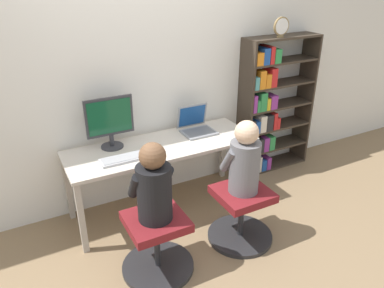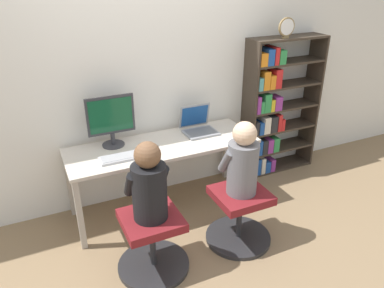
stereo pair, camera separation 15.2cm
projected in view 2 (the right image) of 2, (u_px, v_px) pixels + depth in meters
ground_plane at (177, 224)px, 3.56m from camera, size 14.00×14.00×0.00m
wall_back at (146, 73)px, 3.56m from camera, size 10.00×0.05×2.60m
desk at (163, 151)px, 3.54m from camera, size 1.79×0.62×0.71m
desktop_monitor at (111, 120)px, 3.38m from camera, size 0.44×0.21×0.48m
laptop at (199, 127)px, 3.75m from camera, size 0.32×0.30×0.26m
keyboard at (123, 157)px, 3.24m from camera, size 0.39×0.16×0.03m
computer_mouse_by_keyboard at (152, 152)px, 3.32m from camera, size 0.06×0.10×0.04m
office_chair_left at (152, 242)px, 2.95m from camera, size 0.58×0.58×0.50m
office_chair_right at (239, 216)px, 3.26m from camera, size 0.58×0.58×0.50m
person_at_monitor at (149, 185)px, 2.72m from camera, size 0.32×0.29×0.62m
person_at_laptop at (243, 161)px, 3.03m from camera, size 0.31×0.29×0.63m
bookshelf at (273, 111)px, 4.19m from camera, size 0.90×0.27×1.55m
desk_clock at (287, 27)px, 3.75m from camera, size 0.19×0.03×0.21m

